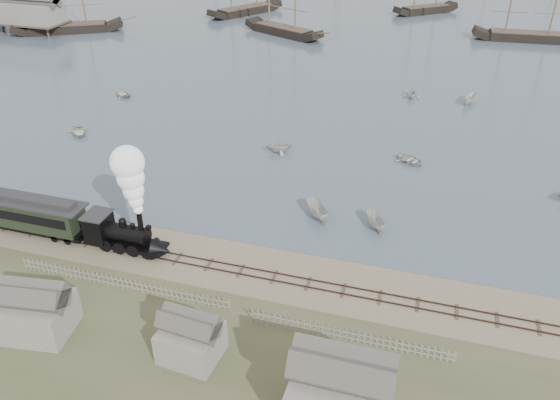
# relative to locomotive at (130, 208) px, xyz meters

# --- Properties ---
(ground) EXTENTS (600.00, 600.00, 0.00)m
(ground) POSITION_rel_locomotive_xyz_m (8.03, 2.00, -4.59)
(ground) COLOR gray
(ground) RESTS_ON ground
(rail_track) EXTENTS (120.00, 1.80, 0.16)m
(rail_track) POSITION_rel_locomotive_xyz_m (8.03, 0.00, -4.55)
(rail_track) COLOR #3B2520
(rail_track) RESTS_ON ground
(picket_fence_west) EXTENTS (19.00, 0.10, 1.20)m
(picket_fence_west) POSITION_rel_locomotive_xyz_m (1.53, -5.00, -4.59)
(picket_fence_west) COLOR gray
(picket_fence_west) RESTS_ON ground
(picket_fence_east) EXTENTS (15.00, 0.10, 1.20)m
(picket_fence_east) POSITION_rel_locomotive_xyz_m (20.53, -5.50, -4.59)
(picket_fence_east) COLOR gray
(picket_fence_east) RESTS_ON ground
(shed_left) EXTENTS (5.00, 4.00, 4.10)m
(shed_left) POSITION_rel_locomotive_xyz_m (-1.97, -11.00, -4.59)
(shed_left) COLOR gray
(shed_left) RESTS_ON ground
(shed_mid) EXTENTS (4.00, 3.50, 3.60)m
(shed_mid) POSITION_rel_locomotive_xyz_m (10.03, -10.00, -4.59)
(shed_mid) COLOR gray
(shed_mid) RESTS_ON ground
(locomotive) EXTENTS (8.00, 2.99, 9.97)m
(locomotive) POSITION_rel_locomotive_xyz_m (0.00, 0.00, 0.00)
(locomotive) COLOR black
(locomotive) RESTS_ON ground
(passenger_coach) EXTENTS (14.07, 2.71, 3.42)m
(passenger_coach) POSITION_rel_locomotive_xyz_m (-12.21, 0.00, -2.43)
(passenger_coach) COLOR black
(passenger_coach) RESTS_ON ground
(beached_dinghy) EXTENTS (3.21, 4.39, 0.89)m
(beached_dinghy) POSITION_rel_locomotive_xyz_m (-1.83, 2.02, -4.15)
(beached_dinghy) COLOR beige
(beached_dinghy) RESTS_ON ground
(rowboat_0) EXTENTS (4.55, 4.48, 0.77)m
(rowboat_0) POSITION_rel_locomotive_xyz_m (-20.15, 20.71, -4.14)
(rowboat_0) COLOR beige
(rowboat_0) RESTS_ON harbor_water
(rowboat_1) EXTENTS (3.81, 4.04, 1.69)m
(rowboat_1) POSITION_rel_locomotive_xyz_m (6.49, 23.29, -3.69)
(rowboat_1) COLOR beige
(rowboat_1) RESTS_ON harbor_water
(rowboat_2) EXTENTS (3.50, 2.71, 1.28)m
(rowboat_2) POSITION_rel_locomotive_xyz_m (20.13, 10.03, -3.89)
(rowboat_2) COLOR beige
(rowboat_2) RESTS_ON harbor_water
(rowboat_3) EXTENTS (4.13, 4.38, 0.74)m
(rowboat_3) POSITION_rel_locomotive_xyz_m (22.19, 24.88, -4.16)
(rowboat_3) COLOR beige
(rowboat_3) RESTS_ON harbor_water
(rowboat_5) EXTENTS (3.88, 2.39, 1.40)m
(rowboat_5) POSITION_rel_locomotive_xyz_m (28.86, 46.96, -3.83)
(rowboat_5) COLOR beige
(rowboat_5) RESTS_ON harbor_water
(rowboat_6) EXTENTS (3.93, 4.24, 0.72)m
(rowboat_6) POSITION_rel_locomotive_xyz_m (-22.17, 35.12, -4.17)
(rowboat_6) COLOR beige
(rowboat_6) RESTS_ON harbor_water
(rowboat_7) EXTENTS (3.29, 2.91, 1.61)m
(rowboat_7) POSITION_rel_locomotive_xyz_m (20.39, 47.00, -3.72)
(rowboat_7) COLOR beige
(rowboat_7) RESTS_ON harbor_water
(rowboat_8) EXTENTS (3.86, 3.41, 1.46)m
(rowboat_8) POSITION_rel_locomotive_xyz_m (14.33, 10.19, -3.80)
(rowboat_8) COLOR beige
(rowboat_8) RESTS_ON harbor_water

